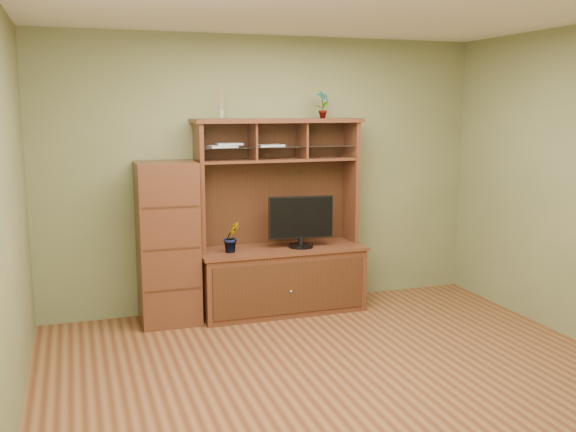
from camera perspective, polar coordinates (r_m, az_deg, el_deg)
name	(u,v)px	position (r m, az deg, el deg)	size (l,w,h in m)	color
room	(347,201)	(4.59, 5.31, 1.35)	(4.54, 4.04, 2.74)	#562C18
media_hutch	(281,259)	(6.36, -0.67, -3.87)	(1.66, 0.61, 1.90)	#411E12
monitor	(301,220)	(6.26, 1.17, -0.40)	(0.64, 0.25, 0.50)	black
orchid_plant	(232,237)	(6.08, -5.02, -1.87)	(0.16, 0.13, 0.29)	#31571E
top_plant	(323,104)	(6.41, 3.09, 9.88)	(0.14, 0.10, 0.27)	#366B25
reed_diffuser	(221,106)	(6.11, -5.94, 9.67)	(0.06, 0.06, 0.29)	silver
magazines	(240,145)	(6.16, -4.31, 6.29)	(0.74, 0.23, 0.04)	silver
side_cabinet	(168,243)	(6.07, -10.63, -2.39)	(0.54, 0.49, 1.52)	#411E12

